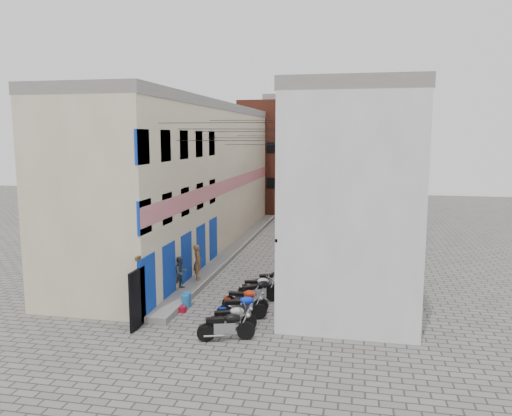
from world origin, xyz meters
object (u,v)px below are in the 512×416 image
Objects in this scene: water_jug_near at (185,301)px; motorcycle_c at (242,306)px; motorcycle_f at (259,285)px; motorcycle_a at (226,324)px; red_crate at (181,309)px; motorcycle_d at (245,298)px; motorcycle_g at (273,279)px; water_jug_far at (187,299)px; motorcycle_e at (258,290)px; person_b at (181,273)px; person_a at (198,262)px; motorcycle_b at (232,317)px.

motorcycle_c is at bearing -18.70° from water_jug_near.
motorcycle_c is 1.09× the size of motorcycle_f.
motorcycle_a is 1.13× the size of motorcycle_f.
motorcycle_d is at bearing 12.53° from red_crate.
motorcycle_g reaches higher than water_jug_far.
person_b is at bearing -136.36° from motorcycle_e.
person_a is at bearing -171.96° from motorcycle_a.
water_jug_near is at bearing -68.37° from motorcycle_g.
water_jug_far is (-2.85, -0.87, -0.30)m from motorcycle_e.
water_jug_far is 0.76m from red_crate.
motorcycle_f is 1.18m from motorcycle_g.
motorcycle_d is (0.01, 2.91, -0.03)m from motorcycle_a.
person_b is (-3.64, 0.59, 0.39)m from motorcycle_e.
water_jug_far is (-2.59, 1.10, -0.28)m from motorcycle_c.
water_jug_far is at bearing 91.76° from red_crate.
motorcycle_a reaches higher than motorcycle_b.
motorcycle_e is at bearing 154.77° from motorcycle_c.
person_b is at bearing 118.31° from water_jug_far.
motorcycle_a is at bearing -14.89° from motorcycle_f.
motorcycle_f is (-0.17, 0.90, -0.07)m from motorcycle_e.
water_jug_far is at bearing -122.13° from person_b.
red_crate is at bearing -87.48° from water_jug_near.
person_b reaches higher than motorcycle_d.
person_b is 1.99m from water_jug_near.
person_a is (-3.02, 3.16, 0.54)m from motorcycle_d.
motorcycle_g is at bearing 169.37° from motorcycle_d.
motorcycle_a reaches higher than red_crate.
motorcycle_e reaches higher than red_crate.
motorcycle_d is at bearing 159.05° from motorcycle_b.
water_jug_near is 0.93× the size of water_jug_far.
red_crate is at bearing -97.48° from motorcycle_e.
motorcycle_b is at bearing -171.82° from person_a.
motorcycle_b is 0.91× the size of motorcycle_e.
person_a reaches higher than motorcycle_d.
motorcycle_e reaches higher than motorcycle_g.
motorcycle_b is 2.91m from red_crate.
motorcycle_a is 1.04× the size of motorcycle_c.
motorcycle_a is 3.98m from motorcycle_e.
motorcycle_f is 1.06× the size of person_a.
motorcycle_g is at bearing 155.83° from motorcycle_a.
water_jug_near is at bearing -88.67° from motorcycle_d.
water_jug_near is (-3.12, -3.09, -0.26)m from motorcycle_g.
motorcycle_e is (0.33, 1.06, 0.04)m from motorcycle_d.
motorcycle_a is at bearing -42.11° from motorcycle_e.
motorcycle_d is 1.13× the size of person_a.
motorcycle_c is 2.63m from red_crate.
person_a is at bearing 99.52° from water_jug_far.
motorcycle_d is 2.54m from water_jug_far.
water_jug_far is at bearing -93.81° from motorcycle_d.
motorcycle_b is 1.02× the size of motorcycle_g.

